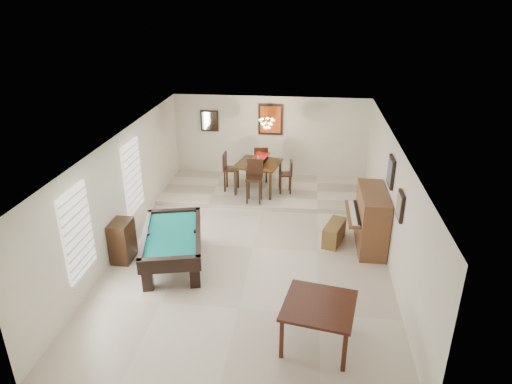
% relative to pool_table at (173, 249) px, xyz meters
% --- Properties ---
extents(ground_plane, '(6.00, 9.00, 0.02)m').
position_rel_pool_table_xyz_m(ground_plane, '(1.63, 0.88, -0.38)').
color(ground_plane, beige).
extents(wall_back, '(6.00, 0.04, 2.60)m').
position_rel_pool_table_xyz_m(wall_back, '(1.63, 5.38, 0.93)').
color(wall_back, silver).
rests_on(wall_back, ground_plane).
extents(wall_front, '(6.00, 0.04, 2.60)m').
position_rel_pool_table_xyz_m(wall_front, '(1.63, -3.62, 0.93)').
color(wall_front, silver).
rests_on(wall_front, ground_plane).
extents(wall_left, '(0.04, 9.00, 2.60)m').
position_rel_pool_table_xyz_m(wall_left, '(-1.37, 0.88, 0.93)').
color(wall_left, silver).
rests_on(wall_left, ground_plane).
extents(wall_right, '(0.04, 9.00, 2.60)m').
position_rel_pool_table_xyz_m(wall_right, '(4.63, 0.88, 0.93)').
color(wall_right, silver).
rests_on(wall_right, ground_plane).
extents(ceiling, '(6.00, 9.00, 0.04)m').
position_rel_pool_table_xyz_m(ceiling, '(1.63, 0.88, 2.23)').
color(ceiling, white).
rests_on(ceiling, wall_back).
extents(dining_step, '(6.00, 2.50, 0.12)m').
position_rel_pool_table_xyz_m(dining_step, '(1.63, 4.13, -0.31)').
color(dining_step, beige).
rests_on(dining_step, ground_plane).
extents(window_left_front, '(0.06, 1.00, 1.70)m').
position_rel_pool_table_xyz_m(window_left_front, '(-1.34, -1.32, 1.03)').
color(window_left_front, white).
rests_on(window_left_front, wall_left).
extents(window_left_rear, '(0.06, 1.00, 1.70)m').
position_rel_pool_table_xyz_m(window_left_rear, '(-1.34, 1.48, 1.03)').
color(window_left_rear, white).
rests_on(window_left_rear, wall_left).
extents(pool_table, '(1.70, 2.46, 0.75)m').
position_rel_pool_table_xyz_m(pool_table, '(0.00, 0.00, 0.00)').
color(pool_table, black).
rests_on(pool_table, ground_plane).
extents(square_table, '(1.33, 1.33, 0.79)m').
position_rel_pool_table_xyz_m(square_table, '(3.08, -2.12, 0.02)').
color(square_table, black).
rests_on(square_table, ground_plane).
extents(upright_piano, '(0.91, 1.63, 1.36)m').
position_rel_pool_table_xyz_m(upright_piano, '(4.15, 1.31, 0.31)').
color(upright_piano, brown).
rests_on(upright_piano, ground_plane).
extents(piano_bench, '(0.60, 0.94, 0.49)m').
position_rel_pool_table_xyz_m(piano_bench, '(3.50, 1.36, -0.13)').
color(piano_bench, brown).
rests_on(piano_bench, ground_plane).
extents(apothecary_chest, '(0.41, 0.62, 0.92)m').
position_rel_pool_table_xyz_m(apothecary_chest, '(-1.14, 0.05, 0.09)').
color(apothecary_chest, black).
rests_on(apothecary_chest, ground_plane).
extents(dining_table, '(1.40, 1.40, 0.98)m').
position_rel_pool_table_xyz_m(dining_table, '(1.41, 3.96, 0.24)').
color(dining_table, black).
rests_on(dining_table, dining_step).
extents(flower_vase, '(0.15, 0.15, 0.23)m').
position_rel_pool_table_xyz_m(flower_vase, '(1.41, 3.96, 0.84)').
color(flower_vase, red).
rests_on(flower_vase, dining_table).
extents(dining_chair_south, '(0.44, 0.44, 1.18)m').
position_rel_pool_table_xyz_m(dining_chair_south, '(1.38, 3.18, 0.34)').
color(dining_chair_south, black).
rests_on(dining_chair_south, dining_step).
extents(dining_chair_north, '(0.45, 0.45, 1.12)m').
position_rel_pool_table_xyz_m(dining_chair_north, '(1.41, 4.74, 0.31)').
color(dining_chair_north, black).
rests_on(dining_chair_north, dining_step).
extents(dining_chair_west, '(0.42, 0.42, 1.12)m').
position_rel_pool_table_xyz_m(dining_chair_west, '(0.63, 3.93, 0.31)').
color(dining_chair_west, black).
rests_on(dining_chair_west, dining_step).
extents(dining_chair_east, '(0.40, 0.40, 0.96)m').
position_rel_pool_table_xyz_m(dining_chair_east, '(2.19, 3.93, 0.23)').
color(dining_chair_east, black).
rests_on(dining_chair_east, dining_step).
extents(chandelier, '(0.44, 0.44, 0.60)m').
position_rel_pool_table_xyz_m(chandelier, '(1.63, 4.08, 1.83)').
color(chandelier, '#FFE5B2').
rests_on(chandelier, ceiling).
extents(back_painting, '(0.75, 0.06, 0.95)m').
position_rel_pool_table_xyz_m(back_painting, '(1.63, 5.34, 1.53)').
color(back_painting, '#D84C14').
rests_on(back_painting, wall_back).
extents(back_mirror, '(0.55, 0.06, 0.65)m').
position_rel_pool_table_xyz_m(back_mirror, '(-0.27, 5.34, 1.43)').
color(back_mirror, white).
rests_on(back_mirror, wall_back).
extents(right_picture_upper, '(0.06, 0.55, 0.65)m').
position_rel_pool_table_xyz_m(right_picture_upper, '(4.59, 1.18, 1.53)').
color(right_picture_upper, slate).
rests_on(right_picture_upper, wall_right).
extents(right_picture_lower, '(0.06, 0.45, 0.55)m').
position_rel_pool_table_xyz_m(right_picture_lower, '(4.59, -0.12, 1.33)').
color(right_picture_lower, gray).
rests_on(right_picture_lower, wall_right).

